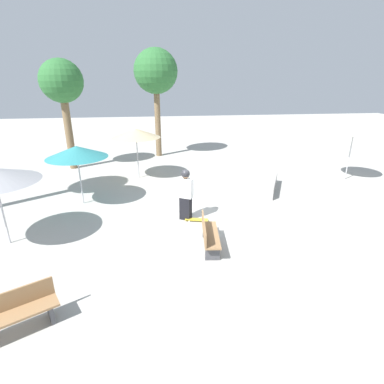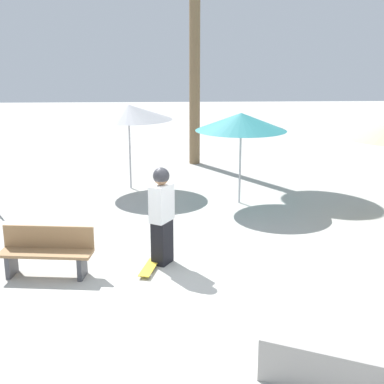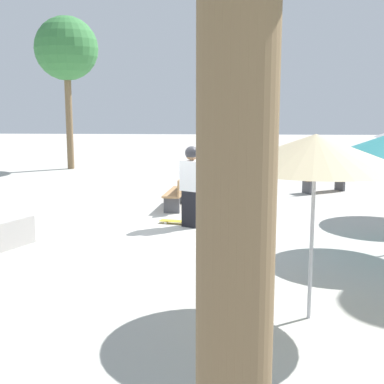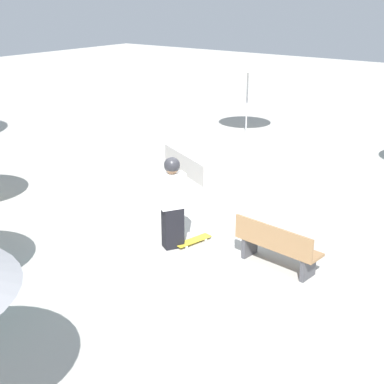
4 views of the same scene
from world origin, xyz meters
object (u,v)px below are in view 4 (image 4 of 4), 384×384
bench_near (276,246)px  shade_umbrella_cream (248,64)px  skateboard (193,241)px  concrete_ledge (194,163)px  skater_main (172,200)px

bench_near → shade_umbrella_cream: shade_umbrella_cream is taller
bench_near → shade_umbrella_cream: size_ratio=0.64×
skateboard → concrete_ledge: bearing=49.3°
skateboard → bench_near: 1.80m
skateboard → concrete_ledge: 4.37m
skateboard → bench_near: (-1.76, -0.09, 0.37)m
skater_main → skateboard: (-0.23, -0.35, -0.91)m
skateboard → shade_umbrella_cream: shade_umbrella_cream is taller
skater_main → shade_umbrella_cream: bearing=52.4°
concrete_ledge → bench_near: 5.53m
shade_umbrella_cream → skateboard: bearing=114.6°
skater_main → bench_near: size_ratio=1.10×
concrete_ledge → bench_near: bearing=141.8°
skateboard → concrete_ledge: size_ratio=0.35×
skateboard → skater_main: bearing=159.2°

